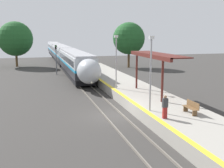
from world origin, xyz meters
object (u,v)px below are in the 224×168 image
(person_waiting, at_px, (165,107))
(lamppost_mid, at_px, (116,58))
(platform_bench, at_px, (191,107))
(lamppost_near, at_px, (151,69))
(train, at_px, (62,53))
(railway_signal, at_px, (56,57))

(person_waiting, xyz_separation_m, lamppost_mid, (-0.19, 11.05, 2.31))
(platform_bench, bearing_deg, lamppost_near, 148.73)
(platform_bench, relative_size, person_waiting, 1.02)
(person_waiting, xyz_separation_m, lamppost_near, (-0.19, 2.11, 2.31))
(train, height_order, lamppost_mid, lamppost_mid)
(person_waiting, height_order, lamppost_near, lamppost_near)
(railway_signal, height_order, lamppost_mid, lamppost_mid)
(train, height_order, platform_bench, train)
(railway_signal, relative_size, lamppost_near, 0.87)
(platform_bench, height_order, lamppost_mid, lamppost_mid)
(train, xyz_separation_m, lamppost_mid, (2.15, -35.12, 1.83))
(lamppost_near, relative_size, lamppost_mid, 1.00)
(platform_bench, distance_m, railway_signal, 29.60)
(train, xyz_separation_m, platform_bench, (4.68, -45.60, -0.83))
(train, distance_m, platform_bench, 45.85)
(train, relative_size, person_waiting, 41.67)
(train, bearing_deg, person_waiting, -87.11)
(platform_bench, distance_m, person_waiting, 2.44)
(train, bearing_deg, platform_bench, -84.14)
(lamppost_mid, bearing_deg, railway_signal, 104.56)
(railway_signal, bearing_deg, train, 81.35)
(lamppost_near, bearing_deg, platform_bench, -31.27)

